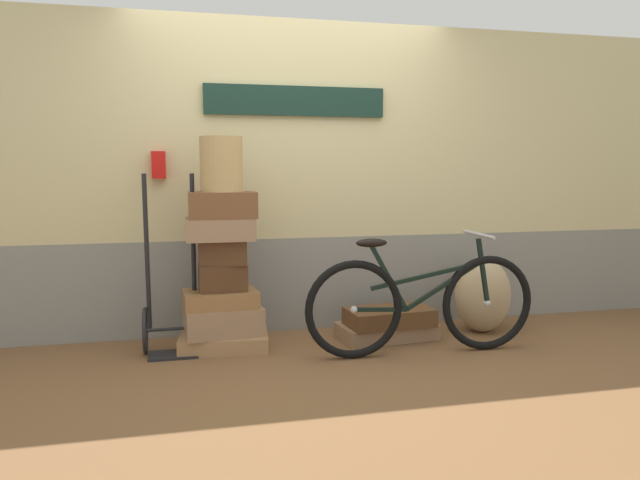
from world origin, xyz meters
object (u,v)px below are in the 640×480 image
(suitcase_4, at_px, (223,252))
(luggage_trolley, at_px, (172,314))
(bicycle, at_px, (422,304))
(suitcase_8, at_px, (389,317))
(suitcase_5, at_px, (220,229))
(wicker_basket, at_px, (221,164))
(suitcase_1, at_px, (223,320))
(suitcase_3, at_px, (223,277))
(suitcase_2, at_px, (220,299))
(burlap_sack, at_px, (483,295))
(suitcase_7, at_px, (387,331))
(suitcase_6, at_px, (223,205))
(suitcase_0, at_px, (224,342))

(suitcase_4, distance_m, luggage_trolley, 0.57)
(suitcase_4, xyz_separation_m, bicycle, (1.33, -0.41, -0.35))
(suitcase_8, bearing_deg, bicycle, -80.35)
(suitcase_5, bearing_deg, wicker_basket, -1.24)
(suitcase_4, height_order, suitcase_5, suitcase_5)
(suitcase_8, bearing_deg, wicker_basket, 174.21)
(suitcase_1, bearing_deg, suitcase_5, -116.56)
(wicker_basket, bearing_deg, suitcase_5, 178.09)
(suitcase_5, bearing_deg, suitcase_3, 45.02)
(suitcase_3, xyz_separation_m, wicker_basket, (0.00, -0.01, 0.80))
(suitcase_2, distance_m, burlap_sack, 2.07)
(suitcase_4, height_order, wicker_basket, wicker_basket)
(suitcase_2, height_order, suitcase_5, suitcase_5)
(suitcase_7, distance_m, bicycle, 0.54)
(suitcase_6, bearing_deg, wicker_basket, 95.31)
(suitcase_7, bearing_deg, suitcase_4, 174.91)
(suitcase_0, distance_m, suitcase_4, 0.65)
(suitcase_1, distance_m, suitcase_6, 0.83)
(suitcase_0, distance_m, suitcase_5, 0.82)
(suitcase_5, relative_size, suitcase_7, 0.65)
(bicycle, bearing_deg, burlap_sack, 31.59)
(suitcase_3, height_order, burlap_sack, suitcase_3)
(suitcase_3, relative_size, suitcase_4, 1.01)
(burlap_sack, bearing_deg, bicycle, -148.41)
(suitcase_8, bearing_deg, suitcase_5, 174.20)
(luggage_trolley, bearing_deg, suitcase_3, -5.15)
(suitcase_2, bearing_deg, suitcase_8, -5.56)
(suitcase_4, bearing_deg, suitcase_2, 154.29)
(suitcase_3, bearing_deg, suitcase_6, -80.31)
(suitcase_5, bearing_deg, suitcase_7, 1.94)
(suitcase_0, relative_size, suitcase_8, 0.97)
(suitcase_0, xyz_separation_m, wicker_basket, (0.01, -0.01, 1.27))
(suitcase_6, bearing_deg, luggage_trolley, 171.39)
(suitcase_0, height_order, wicker_basket, wicker_basket)
(bicycle, bearing_deg, suitcase_6, 163.71)
(suitcase_1, bearing_deg, suitcase_7, -4.80)
(luggage_trolley, bearing_deg, suitcase_4, -6.66)
(luggage_trolley, bearing_deg, suitcase_0, -5.22)
(suitcase_2, xyz_separation_m, suitcase_6, (0.03, -0.03, 0.67))
(burlap_sack, height_order, bicycle, bicycle)
(suitcase_0, bearing_deg, suitcase_2, 166.82)
(suitcase_3, bearing_deg, suitcase_5, -136.13)
(bicycle, bearing_deg, suitcase_8, 104.33)
(suitcase_1, distance_m, suitcase_8, 1.25)
(suitcase_0, distance_m, burlap_sack, 2.06)
(suitcase_4, xyz_separation_m, wicker_basket, (-0.00, -0.00, 0.62))
(suitcase_6, xyz_separation_m, wicker_basket, (-0.00, 0.01, 0.28))
(suitcase_4, relative_size, suitcase_6, 0.71)
(suitcase_1, bearing_deg, suitcase_2, -162.55)
(suitcase_3, distance_m, bicycle, 1.41)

